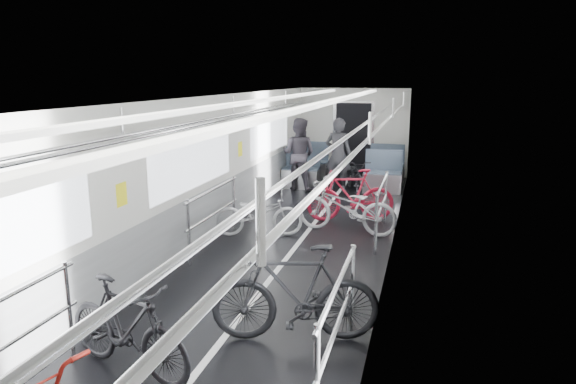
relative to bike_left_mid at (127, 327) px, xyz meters
name	(u,v)px	position (x,y,z in m)	size (l,w,h in m)	color
car_shell	(313,166)	(0.60, 5.16, 0.67)	(3.02, 14.01, 2.41)	black
bike_left_mid	(127,327)	(0.00, 0.00, 0.00)	(0.43, 1.53, 0.92)	black
bike_left_far	(258,213)	(-0.17, 4.34, -0.06)	(0.53, 1.52, 0.80)	#B8B8BD
bike_right_near	(296,293)	(1.34, 1.01, 0.06)	(0.49, 1.74, 1.05)	black
bike_right_mid	(346,207)	(1.27, 4.89, 0.01)	(0.63, 1.80, 0.95)	silver
bike_right_far	(351,195)	(1.23, 5.69, 0.04)	(0.47, 1.67, 1.01)	#B8162E
bike_aisle	(355,176)	(0.98, 8.18, -0.06)	(0.53, 1.53, 0.80)	black
person_standing	(338,155)	(0.56, 8.18, 0.42)	(0.64, 0.42, 1.77)	black
person_seated	(299,154)	(-0.41, 8.17, 0.41)	(0.85, 0.66, 1.74)	#2B272E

